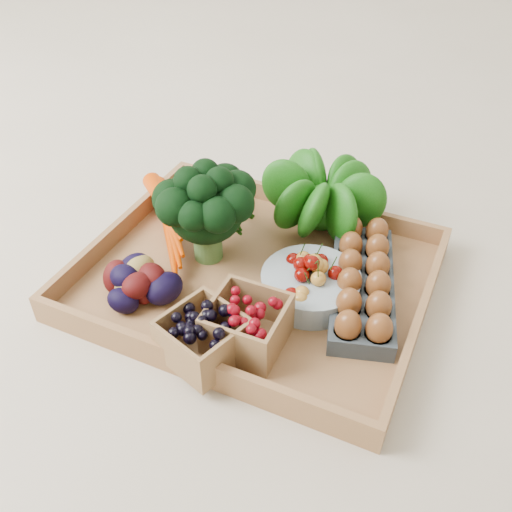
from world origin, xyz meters
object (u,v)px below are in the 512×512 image
at_px(tray, 256,280).
at_px(broccoli, 207,227).
at_px(egg_carton, 362,287).
at_px(cherry_bowl, 310,285).

bearing_deg(tray, broccoli, 171.54).
xyz_separation_m(broccoli, egg_carton, (0.27, 0.02, -0.05)).
height_order(broccoli, egg_carton, broccoli).
distance_m(tray, egg_carton, 0.18).
xyz_separation_m(tray, egg_carton, (0.17, 0.03, 0.02)).
height_order(cherry_bowl, egg_carton, cherry_bowl).
distance_m(tray, broccoli, 0.12).
bearing_deg(cherry_bowl, egg_carton, 25.96).
bearing_deg(tray, egg_carton, 10.78).
bearing_deg(broccoli, egg_carton, 3.85).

